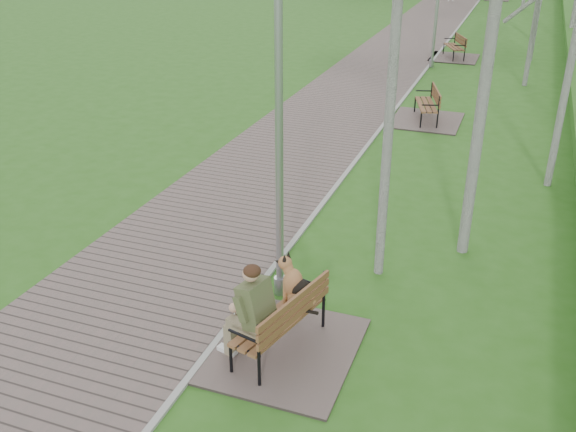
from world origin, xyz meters
name	(u,v)px	position (x,y,z in m)	size (l,w,h in m)	color
ground	(323,205)	(0.00, 0.00, 0.00)	(120.00, 120.00, 0.00)	#2D601A
walkway	(420,30)	(-1.75, 21.50, 0.02)	(3.50, 67.00, 0.04)	#645751
kerb	(455,32)	(0.00, 21.50, 0.03)	(0.10, 67.00, 0.05)	#999993
bench_main	(274,322)	(0.85, -4.94, 0.50)	(2.03, 2.26, 1.77)	#645751
bench_second	(426,113)	(1.04, 6.61, 0.22)	(1.96, 2.17, 1.20)	#645751
bench_third	(454,53)	(0.70, 15.48, 0.21)	(1.88, 2.08, 1.15)	#645751
lamp_post_near	(279,156)	(0.39, -3.49, 2.40)	(0.20, 0.20, 5.13)	#97999E
lamp_post_second	(437,6)	(0.11, 13.56, 2.31)	(0.19, 0.19, 4.94)	#97999E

